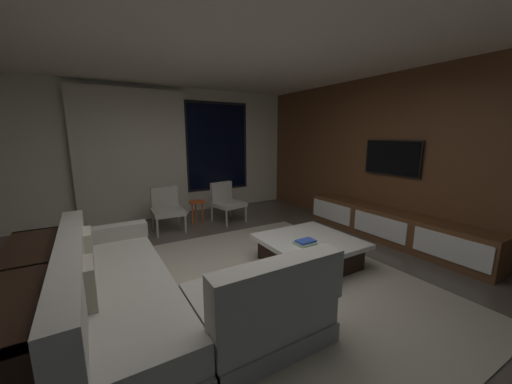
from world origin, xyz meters
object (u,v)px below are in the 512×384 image
Objects in this scene: coffee_table at (309,251)px; book_stack_on_coffee_table at (305,243)px; console_table_behind_couch at (24,307)px; side_stool at (197,205)px; accent_chair_near_window at (226,200)px; media_console at (390,227)px; mounted_tv at (392,158)px; sectional_couch at (153,296)px; accent_chair_by_curtain at (167,207)px.

book_stack_on_coffee_table reaches higher than coffee_table.
console_table_behind_couch is (-2.97, -0.11, 0.22)m from coffee_table.
side_stool is at bearing 100.96° from book_stack_on_coffee_table.
coffee_table is at bearing -87.58° from accent_chair_near_window.
mounted_tv reaches higher than media_console.
sectional_couch is 2.79m from accent_chair_by_curtain.
accent_chair_near_window is (1.95, 2.65, 0.14)m from sectional_couch.
sectional_couch is 3.21× the size of accent_chair_near_window.
mounted_tv is (2.05, 0.29, 0.96)m from book_stack_on_coffee_table.
coffee_table is 2.52× the size of side_stool.
side_stool is (-0.58, 0.08, -0.06)m from accent_chair_near_window.
console_table_behind_couch is at bearing -176.66° from mounted_tv.
accent_chair_near_window is at bearing 131.38° from mounted_tv.
accent_chair_by_curtain is at bearing 144.15° from mounted_tv.
mounted_tv is at bearing 47.54° from media_console.
media_console is at bearing 3.28° from sectional_couch.
sectional_couch is 3.21× the size of accent_chair_by_curtain.
accent_chair_near_window reaches higher than coffee_table.
accent_chair_near_window is at bearing -7.37° from side_stool.
media_console is (1.79, -2.43, -0.18)m from accent_chair_near_window.
accent_chair_by_curtain is at bearing -175.40° from side_stool.
coffee_table is 2.98m from console_table_behind_couch.
accent_chair_near_window is (-0.10, 2.40, 0.25)m from coffee_table.
console_table_behind_couch reaches higher than side_stool.
media_console is at bearing 2.92° from book_stack_on_coffee_table.
console_table_behind_couch reaches higher than coffee_table.
book_stack_on_coffee_table is (-0.18, -0.12, 0.20)m from coffee_table.
sectional_couch is 1.19× the size of console_table_behind_couch.
console_table_behind_couch is at bearing 171.90° from sectional_couch.
side_stool is 3.45m from media_console.
console_table_behind_couch is (-2.86, -2.52, -0.02)m from accent_chair_near_window.
book_stack_on_coffee_table is at bearing -171.85° from mounted_tv.
sectional_couch is 3.05m from side_stool.
accent_chair_by_curtain is at bearing 113.01° from book_stack_on_coffee_table.
mounted_tv reaches higher than coffee_table.
console_table_behind_couch is (-2.79, 0.01, 0.03)m from book_stack_on_coffee_table.
side_stool is at bearing 137.83° from mounted_tv.
accent_chair_by_curtain reaches higher than console_table_behind_couch.
accent_chair_by_curtain reaches higher than coffee_table.
console_table_behind_couch is at bearing -177.81° from coffee_table.
accent_chair_near_window is 1.00× the size of accent_chair_by_curtain.
accent_chair_near_window is 3.81m from console_table_behind_couch.
coffee_table is at bearing 2.19° from console_table_behind_couch.
accent_chair_near_window is 1.16m from accent_chair_by_curtain.
book_stack_on_coffee_table is 2.28m from mounted_tv.
console_table_behind_couch reaches higher than media_console.
sectional_couch is at bearing -126.37° from accent_chair_near_window.
accent_chair_by_curtain is 0.59m from side_stool.
side_stool is at bearing 63.32° from sectional_couch.
sectional_couch is 3.75m from media_console.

